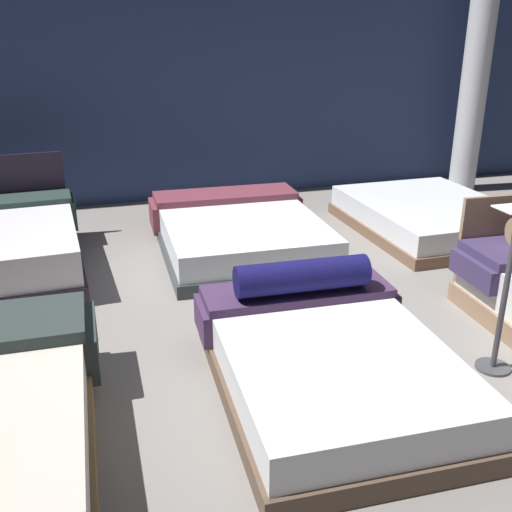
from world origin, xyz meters
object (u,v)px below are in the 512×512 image
object	(u,v)px
bed_3	(0,247)
bed_5	(430,217)
support_pillar	(477,65)
bed_1	(328,360)
price_sign	(502,309)
bed_4	(239,232)

from	to	relation	value
bed_3	bed_5	distance (m)	4.67
bed_3	support_pillar	distance (m)	6.50
bed_1	bed_3	size ratio (longest dim) A/B	0.95
bed_1	bed_3	xyz separation A→B (m)	(-2.27, 2.74, 0.05)
bed_5	price_sign	bearing A→B (deg)	-114.15
bed_3	bed_5	size ratio (longest dim) A/B	1.00
bed_5	bed_4	bearing A→B (deg)	178.40
bed_1	bed_5	size ratio (longest dim) A/B	0.95
support_pillar	price_sign	bearing A→B (deg)	-121.83
price_sign	support_pillar	bearing A→B (deg)	58.17
bed_5	support_pillar	size ratio (longest dim) A/B	0.60
bed_3	support_pillar	bearing A→B (deg)	10.08
bed_1	support_pillar	xyz separation A→B (m)	(3.89, 4.19, 1.54)
bed_4	price_sign	bearing A→B (deg)	-66.87
bed_4	price_sign	distance (m)	3.01
support_pillar	bed_5	bearing A→B (deg)	-134.02
bed_1	bed_4	distance (m)	2.67
bed_1	support_pillar	distance (m)	5.92
bed_3	bed_1	bearing A→B (deg)	-53.57
bed_3	price_sign	world-z (taller)	price_sign
bed_4	bed_5	bearing A→B (deg)	0.85
bed_4	support_pillar	bearing A→B (deg)	23.34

